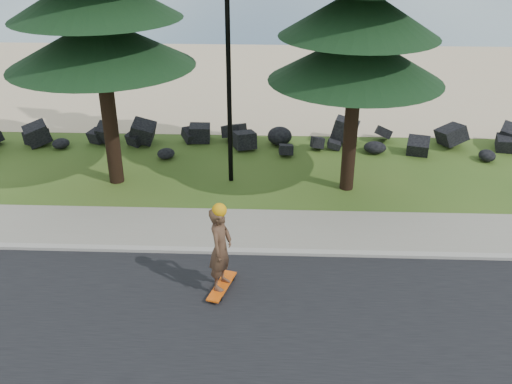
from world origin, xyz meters
TOP-DOWN VIEW (x-y plane):
  - ground at (0.00, 0.00)m, footprint 160.00×160.00m
  - road at (0.00, -4.50)m, footprint 160.00×7.00m
  - kerb at (0.00, -0.90)m, footprint 160.00×0.20m
  - sidewalk at (0.00, 0.20)m, footprint 160.00×2.00m
  - beach_sand at (0.00, 14.50)m, footprint 160.00×15.00m
  - seawall_boulders at (0.00, 5.60)m, footprint 60.00×2.40m
  - lamp_post at (0.00, 3.20)m, footprint 0.25×0.14m
  - skateboarder at (0.24, -2.40)m, footprint 0.63×1.19m

SIDE VIEW (x-z plane):
  - ground at x=0.00m, z-range 0.00..0.00m
  - seawall_boulders at x=0.00m, z-range -0.55..0.55m
  - beach_sand at x=0.00m, z-range 0.00..0.01m
  - road at x=0.00m, z-range 0.00..0.02m
  - sidewalk at x=0.00m, z-range 0.00..0.08m
  - kerb at x=0.00m, z-range 0.00..0.10m
  - skateboarder at x=0.24m, z-range 0.01..2.15m
  - lamp_post at x=0.00m, z-range 0.06..8.20m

